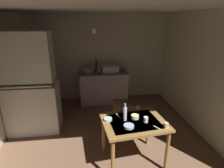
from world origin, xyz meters
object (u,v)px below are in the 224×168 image
hutch_cabinet (31,88)px  glass_bottle (125,114)px  chair_far_side (123,117)px  mixing_bowl_counter (88,71)px  serving_bowl_wide (129,126)px  sink_basin (110,69)px  mug_dark (146,120)px  hand_pump (96,65)px  dining_table (134,127)px

hutch_cabinet → glass_bottle: (1.69, -1.13, -0.09)m
hutch_cabinet → chair_far_side: bearing=-16.9°
mixing_bowl_counter → serving_bowl_wide: size_ratio=1.77×
sink_basin → chair_far_side: 1.89m
mug_dark → glass_bottle: bearing=163.0°
sink_basin → mixing_bowl_counter: 0.62m
chair_far_side → glass_bottle: bearing=-98.7°
sink_basin → mug_dark: size_ratio=5.10×
hand_pump → glass_bottle: bearing=-82.3°
mixing_bowl_counter → glass_bottle: glass_bottle is taller
hutch_cabinet → mug_dark: size_ratio=23.73×
hutch_cabinet → glass_bottle: 2.04m
serving_bowl_wide → hutch_cabinet: bearing=142.1°
sink_basin → hand_pump: hand_pump is taller
hutch_cabinet → chair_far_side: size_ratio=2.32×
mixing_bowl_counter → mug_dark: (0.87, -2.45, -0.16)m
sink_basin → glass_bottle: 2.41m
serving_bowl_wide → mixing_bowl_counter: bearing=102.9°
chair_far_side → mug_dark: bearing=-72.4°
hutch_cabinet → sink_basin: 2.16m
chair_far_side → glass_bottle: 0.72m
hutch_cabinet → dining_table: (1.83, -1.17, -0.32)m
sink_basin → glass_bottle: size_ratio=1.54×
hutch_cabinet → chair_far_side: hutch_cabinet is taller
sink_basin → glass_bottle: (-0.05, -2.41, -0.11)m
dining_table → glass_bottle: (-0.14, 0.04, 0.22)m
glass_bottle → mixing_bowl_counter: bearing=103.5°
dining_table → mug_dark: mug_dark is taller
dining_table → sink_basin: bearing=92.0°
sink_basin → chair_far_side: size_ratio=0.50×
dining_table → glass_bottle: size_ratio=3.67×
serving_bowl_wide → mug_dark: (0.29, 0.11, 0.02)m
hand_pump → serving_bowl_wide: bearing=-82.5°
hutch_cabinet → mug_dark: 2.35m
sink_basin → chair_far_side: sink_basin is taller
mug_dark → dining_table: bearing=161.7°
dining_table → hand_pump: bearing=100.6°
mixing_bowl_counter → glass_bottle: size_ratio=0.95×
serving_bowl_wide → dining_table: bearing=54.7°
hutch_cabinet → mixing_bowl_counter: 1.67m
sink_basin → mug_dark: (0.25, -2.50, -0.18)m
dining_table → serving_bowl_wide: bearing=-125.3°
serving_bowl_wide → mug_dark: 0.31m
mixing_bowl_counter → hand_pump: bearing=22.0°
sink_basin → serving_bowl_wide: sink_basin is taller
mug_dark → glass_bottle: 0.33m
hand_pump → serving_bowl_wide: size_ratio=2.53×
sink_basin → mug_dark: sink_basin is taller
hand_pump → glass_bottle: size_ratio=1.36×
dining_table → mug_dark: bearing=-18.3°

